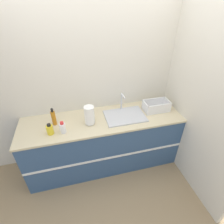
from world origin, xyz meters
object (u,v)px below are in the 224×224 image
object	(u,v)px
sink	(125,115)
bottle_amber	(54,118)
paper_towel_roll	(89,115)
bottle_white_spray	(63,128)
dish_rack	(156,107)
bottle_yellow	(50,130)

from	to	relation	value
sink	bottle_amber	world-z (taller)	sink
paper_towel_roll	bottle_white_spray	bearing A→B (deg)	-164.49
sink	bottle_amber	distance (m)	1.00
dish_rack	bottle_amber	bearing A→B (deg)	179.16
sink	paper_towel_roll	xyz separation A→B (m)	(-0.52, -0.04, 0.12)
sink	bottle_white_spray	size ratio (longest dim) A/B	3.45
dish_rack	bottle_amber	distance (m)	1.52
paper_towel_roll	bottle_amber	bearing A→B (deg)	167.54
paper_towel_roll	bottle_yellow	bearing A→B (deg)	-170.58
paper_towel_roll	bottle_white_spray	size ratio (longest dim) A/B	1.62
sink	bottle_white_spray	bearing A→B (deg)	-170.67
paper_towel_roll	dish_rack	size ratio (longest dim) A/B	0.70
bottle_yellow	bottle_white_spray	bearing A→B (deg)	-5.15
dish_rack	bottle_white_spray	bearing A→B (deg)	-172.53
bottle_amber	bottle_yellow	bearing A→B (deg)	-104.50
sink	bottle_white_spray	xyz separation A→B (m)	(-0.89, -0.15, 0.06)
bottle_amber	bottle_yellow	size ratio (longest dim) A/B	1.65
paper_towel_roll	bottle_amber	world-z (taller)	paper_towel_roll
paper_towel_roll	bottle_white_spray	world-z (taller)	paper_towel_roll
dish_rack	bottle_white_spray	size ratio (longest dim) A/B	2.31
bottle_white_spray	sink	bearing A→B (deg)	9.33
paper_towel_roll	dish_rack	distance (m)	1.05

